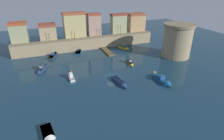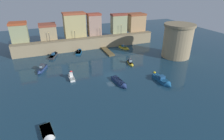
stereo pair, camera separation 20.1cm
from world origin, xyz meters
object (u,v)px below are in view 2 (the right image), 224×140
(fortress_tower, at_px, (177,41))
(moored_boat_3, at_px, (120,83))
(moored_boat_5, at_px, (42,69))
(moored_boat_0, at_px, (79,51))
(moored_boat_1, at_px, (124,48))
(mooring_buoy_0, at_px, (154,73))
(moored_boat_2, at_px, (48,135))
(quay_lamp_2, at_px, (100,31))
(mooring_buoy_1, at_px, (71,72))
(moored_boat_6, at_px, (54,55))
(moored_boat_7, at_px, (131,63))
(quay_lamp_3, at_px, (121,28))
(moored_boat_8, at_px, (71,76))
(quay_lamp_0, at_px, (49,35))
(quay_lamp_1, at_px, (75,33))
(moored_boat_4, at_px, (163,81))

(fortress_tower, relative_size, moored_boat_3, 1.62)
(moored_boat_5, bearing_deg, moored_boat_0, 154.58)
(moored_boat_1, relative_size, moored_boat_5, 0.88)
(mooring_buoy_0, bearing_deg, moored_boat_2, -154.46)
(quay_lamp_2, height_order, mooring_buoy_1, quay_lamp_2)
(moored_boat_0, distance_m, moored_boat_6, 9.02)
(moored_boat_7, bearing_deg, moored_boat_3, -26.08)
(fortress_tower, bearing_deg, moored_boat_0, 151.76)
(moored_boat_1, bearing_deg, quay_lamp_3, 152.57)
(moored_boat_8, bearing_deg, moored_boat_6, 6.74)
(quay_lamp_0, distance_m, quay_lamp_2, 18.63)
(moored_boat_5, height_order, moored_boat_8, moored_boat_5)
(moored_boat_2, height_order, moored_boat_8, moored_boat_8)
(quay_lamp_1, bearing_deg, moored_boat_0, -72.52)
(moored_boat_1, bearing_deg, moored_boat_5, -93.43)
(moored_boat_7, height_order, mooring_buoy_1, moored_boat_7)
(quay_lamp_2, height_order, mooring_buoy_0, quay_lamp_2)
(quay_lamp_0, relative_size, moored_boat_4, 0.45)
(quay_lamp_0, xyz_separation_m, moored_boat_2, (-3.76, -41.32, -6.43))
(moored_boat_1, distance_m, moored_boat_4, 28.01)
(moored_boat_6, bearing_deg, mooring_buoy_0, -111.00)
(quay_lamp_1, relative_size, moored_boat_6, 0.46)
(moored_boat_0, relative_size, moored_boat_6, 0.81)
(quay_lamp_0, distance_m, moored_boat_3, 33.58)
(moored_boat_2, height_order, mooring_buoy_0, moored_boat_2)
(moored_boat_6, bearing_deg, moored_boat_8, -149.47)
(quay_lamp_1, relative_size, quay_lamp_2, 0.96)
(quay_lamp_0, height_order, moored_boat_8, quay_lamp_0)
(fortress_tower, xyz_separation_m, moored_boat_8, (-36.71, -3.18, -5.21))
(mooring_buoy_1, bearing_deg, moored_boat_2, -108.24)
(mooring_buoy_0, relative_size, mooring_buoy_1, 0.95)
(fortress_tower, height_order, moored_boat_6, fortress_tower)
(moored_boat_8, relative_size, mooring_buoy_1, 6.17)
(quay_lamp_3, bearing_deg, moored_boat_4, -94.42)
(moored_boat_2, distance_m, moored_boat_3, 21.55)
(moored_boat_4, distance_m, moored_boat_5, 34.28)
(moored_boat_1, bearing_deg, moored_boat_0, -119.08)
(quay_lamp_0, relative_size, moored_boat_6, 0.46)
(quay_lamp_0, xyz_separation_m, moored_boat_3, (14.38, -29.67, -6.37))
(quay_lamp_2, distance_m, moored_boat_5, 27.28)
(moored_boat_7, height_order, mooring_buoy_0, moored_boat_7)
(quay_lamp_2, xyz_separation_m, moored_boat_8, (-15.30, -21.76, -6.35))
(moored_boat_5, height_order, moored_boat_6, moored_boat_5)
(quay_lamp_1, distance_m, moored_boat_6, 10.82)
(quay_lamp_1, xyz_separation_m, moored_boat_1, (17.93, -4.92, -6.25))
(moored_boat_3, relative_size, moored_boat_4, 0.98)
(quay_lamp_0, height_order, moored_boat_2, quay_lamp_0)
(moored_boat_6, bearing_deg, quay_lamp_0, 34.37)
(quay_lamp_1, bearing_deg, moored_boat_6, -160.46)
(quay_lamp_1, bearing_deg, moored_boat_2, -107.05)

